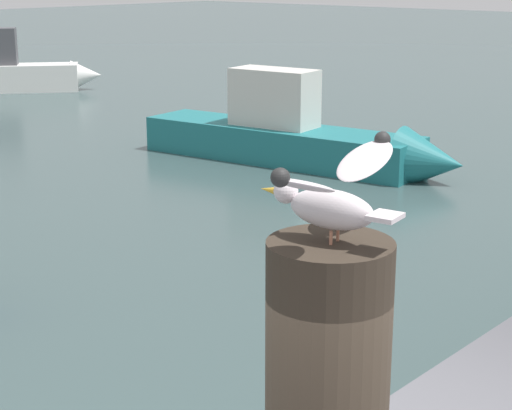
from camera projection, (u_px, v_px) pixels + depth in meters
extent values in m
cylinder|color=tan|center=(338.00, 234.00, 2.16)|extent=(0.01, 0.01, 0.04)
cylinder|color=tan|center=(331.00, 238.00, 2.13)|extent=(0.01, 0.01, 0.04)
ellipsoid|color=silver|center=(332.00, 209.00, 2.13)|extent=(0.12, 0.24, 0.10)
sphere|color=silver|center=(286.00, 191.00, 2.19)|extent=(0.06, 0.06, 0.06)
cone|color=gold|center=(268.00, 190.00, 2.22)|extent=(0.03, 0.05, 0.02)
cube|color=silver|center=(385.00, 216.00, 2.05)|extent=(0.09, 0.08, 0.01)
ellipsoid|color=silver|center=(365.00, 160.00, 2.22)|extent=(0.23, 0.15, 0.09)
sphere|color=#2B2B2B|center=(382.00, 139.00, 2.30)|extent=(0.04, 0.04, 0.04)
ellipsoid|color=silver|center=(303.00, 185.00, 1.97)|extent=(0.23, 0.15, 0.09)
sphere|color=#2B2B2B|center=(280.00, 178.00, 1.88)|extent=(0.04, 0.04, 0.04)
cube|color=silver|center=(8.00, 78.00, 23.50)|extent=(3.50, 3.08, 0.73)
cone|color=silver|center=(86.00, 75.00, 23.82)|extent=(1.16, 1.16, 0.82)
cube|color=#47474C|center=(0.00, 46.00, 23.25)|extent=(1.03, 0.98, 0.98)
cube|color=#1E7075|center=(279.00, 144.00, 15.11)|extent=(1.83, 5.22, 0.62)
cone|color=#1E7075|center=(432.00, 162.00, 13.57)|extent=(1.17, 1.17, 1.04)
cube|color=silver|center=(274.00, 98.00, 14.96)|extent=(0.89, 1.58, 0.99)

